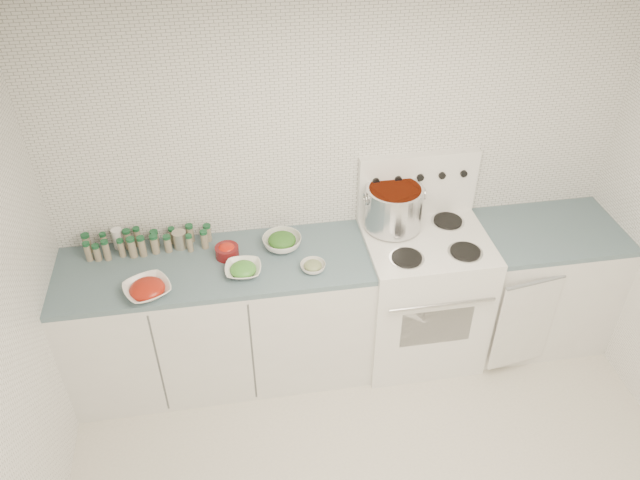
# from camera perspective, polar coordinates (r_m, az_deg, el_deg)

# --- Properties ---
(room_walls) EXTENTS (3.54, 3.04, 2.52)m
(room_walls) POSITION_cam_1_polar(r_m,az_deg,el_deg) (2.49, 8.82, -5.67)
(room_walls) COLOR white
(room_walls) RESTS_ON ground
(counter_left) EXTENTS (1.85, 0.62, 0.90)m
(counter_left) POSITION_cam_1_polar(r_m,az_deg,el_deg) (4.02, -9.06, -7.16)
(counter_left) COLOR white
(counter_left) RESTS_ON ground
(stove) EXTENTS (0.76, 0.70, 1.36)m
(stove) POSITION_cam_1_polar(r_m,az_deg,el_deg) (4.15, 9.18, -4.67)
(stove) COLOR white
(stove) RESTS_ON ground
(counter_right) EXTENTS (0.89, 0.69, 0.90)m
(counter_right) POSITION_cam_1_polar(r_m,az_deg,el_deg) (4.48, 19.22, -3.76)
(counter_right) COLOR white
(counter_right) RESTS_ON ground
(stock_pot) EXTENTS (0.37, 0.35, 0.27)m
(stock_pot) POSITION_cam_1_polar(r_m,az_deg,el_deg) (3.85, 6.76, 3.13)
(stock_pot) COLOR silver
(stock_pot) RESTS_ON stove
(bowl_tomato) EXTENTS (0.33, 0.33, 0.08)m
(bowl_tomato) POSITION_cam_1_polar(r_m,az_deg,el_deg) (3.58, -15.51, -4.35)
(bowl_tomato) COLOR white
(bowl_tomato) RESTS_ON counter_left
(bowl_snowpea) EXTENTS (0.23, 0.23, 0.07)m
(bowl_snowpea) POSITION_cam_1_polar(r_m,az_deg,el_deg) (3.62, -7.04, -2.69)
(bowl_snowpea) COLOR white
(bowl_snowpea) RESTS_ON counter_left
(bowl_broccoli) EXTENTS (0.28, 0.28, 0.09)m
(bowl_broccoli) POSITION_cam_1_polar(r_m,az_deg,el_deg) (3.78, -3.49, -0.13)
(bowl_broccoli) COLOR white
(bowl_broccoli) RESTS_ON counter_left
(bowl_zucchini) EXTENTS (0.17, 0.17, 0.06)m
(bowl_zucchini) POSITION_cam_1_polar(r_m,az_deg,el_deg) (3.62, -0.65, -2.42)
(bowl_zucchini) COLOR white
(bowl_zucchini) RESTS_ON counter_left
(bowl_pepper) EXTENTS (0.14, 0.14, 0.09)m
(bowl_pepper) POSITION_cam_1_polar(r_m,az_deg,el_deg) (3.75, -8.50, -0.99)
(bowl_pepper) COLOR #601012
(bowl_pepper) RESTS_ON counter_left
(salt_canister) EXTENTS (0.07, 0.07, 0.13)m
(salt_canister) POSITION_cam_1_polar(r_m,az_deg,el_deg) (3.96, -17.98, 0.14)
(salt_canister) COLOR white
(salt_canister) RESTS_ON counter_left
(tin_can) EXTENTS (0.09, 0.09, 0.11)m
(tin_can) POSITION_cam_1_polar(r_m,az_deg,el_deg) (3.86, -12.70, 0.03)
(tin_can) COLOR #B1A895
(tin_can) RESTS_ON counter_left
(spice_cluster) EXTENTS (0.76, 0.15, 0.14)m
(spice_cluster) POSITION_cam_1_polar(r_m,az_deg,el_deg) (3.88, -15.87, -0.21)
(spice_cluster) COLOR gray
(spice_cluster) RESTS_ON counter_left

